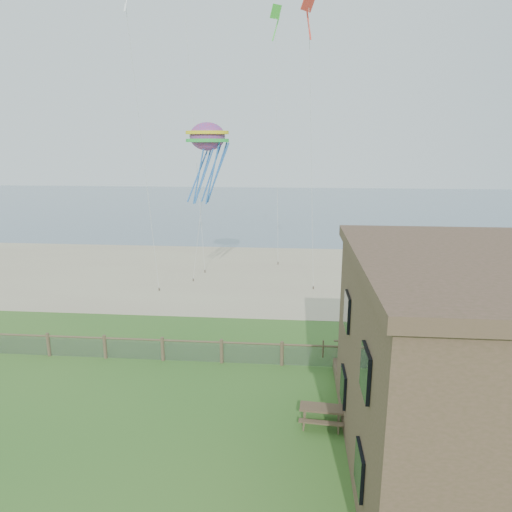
% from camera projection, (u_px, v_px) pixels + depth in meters
% --- Properties ---
extents(ground, '(160.00, 160.00, 0.00)m').
position_uv_depth(ground, '(196.00, 437.00, 17.03)').
color(ground, '#2D6121').
rests_on(ground, ground).
extents(sand_beach, '(72.00, 20.00, 0.02)m').
position_uv_depth(sand_beach, '(252.00, 274.00, 38.31)').
color(sand_beach, tan).
rests_on(sand_beach, ground).
extents(ocean, '(160.00, 68.00, 0.02)m').
position_uv_depth(ocean, '(275.00, 205.00, 80.87)').
color(ocean, slate).
rests_on(ocean, ground).
extents(chainlink_fence, '(36.20, 0.20, 1.25)m').
position_uv_depth(chainlink_fence, '(222.00, 353.00, 22.70)').
color(chainlink_fence, brown).
rests_on(chainlink_fence, ground).
extents(motel_deck, '(15.00, 2.00, 0.50)m').
position_uv_depth(motel_deck, '(501.00, 379.00, 20.72)').
color(motel_deck, brown).
rests_on(motel_deck, ground).
extents(picnic_table, '(1.79, 1.42, 0.71)m').
position_uv_depth(picnic_table, '(321.00, 416.00, 17.73)').
color(picnic_table, brown).
rests_on(picnic_table, ground).
extents(octopus_kite, '(3.29, 2.62, 6.04)m').
position_uv_depth(octopus_kite, '(208.00, 160.00, 30.97)').
color(octopus_kite, red).
extents(kite_red, '(1.97, 1.89, 2.36)m').
position_uv_depth(kite_red, '(309.00, 11.00, 26.22)').
color(kite_red, red).
extents(kite_green, '(1.70, 1.78, 2.19)m').
position_uv_depth(kite_green, '(276.00, 20.00, 32.88)').
color(kite_green, green).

